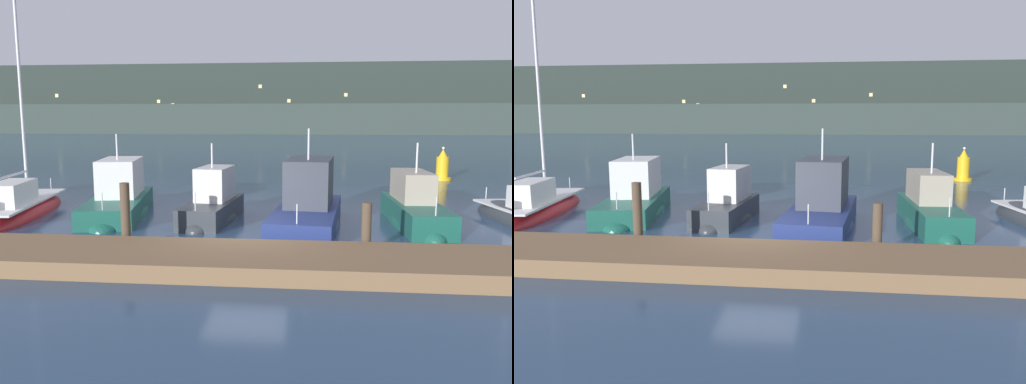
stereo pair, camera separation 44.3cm
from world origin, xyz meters
The scene contains 11 objects.
ground_plane centered at (0.00, 0.00, 0.00)m, with size 400.00×400.00×0.00m, color navy.
dock centered at (0.00, -2.29, 0.23)m, with size 43.30×2.80×0.45m, color brown.
mooring_pile_2 centered at (-3.51, -0.64, 0.99)m, with size 0.28×0.28×1.98m, color #4C3D2D.
mooring_pile_3 centered at (3.51, -0.64, 0.76)m, with size 0.28×0.28×1.51m, color #4C3D2D.
sailboat_berth_3 centered at (-9.53, 3.96, 0.17)m, with size 3.18×7.92×9.98m.
motorboat_berth_4 centered at (-5.68, 4.48, 0.37)m, with size 3.36×7.04×3.87m.
motorboat_berth_5 centered at (-1.70, 3.61, 0.32)m, with size 2.10×4.77×3.61m.
motorboat_berth_6 centered at (1.87, 2.93, 0.47)m, with size 3.00×6.98×4.03m.
motorboat_berth_7 centered at (5.76, 3.66, 0.30)m, with size 1.87×5.85×3.67m.
channel_buoy centered at (10.24, 17.18, 0.78)m, with size 1.10×1.10×2.07m.
hillside_backdrop centered at (-0.23, 110.86, 7.56)m, with size 240.00×23.00×16.42m.
Camera 2 is at (2.21, -14.60, 3.89)m, focal length 35.00 mm.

